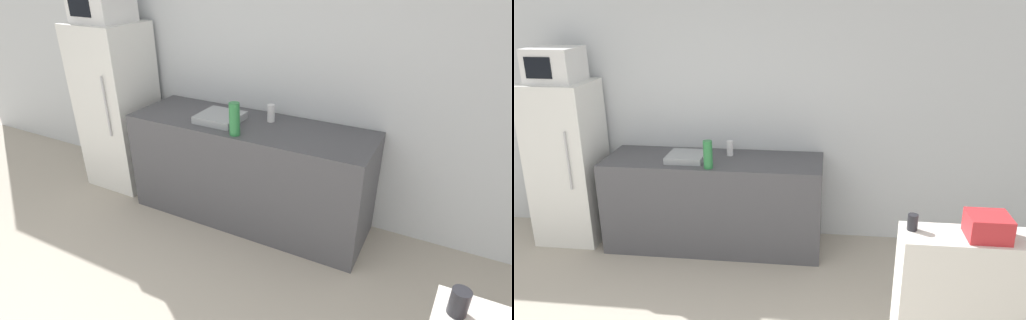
# 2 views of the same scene
# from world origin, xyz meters

# --- Properties ---
(wall_back) EXTENTS (8.00, 0.06, 2.60)m
(wall_back) POSITION_xyz_m (0.00, 3.03, 1.30)
(wall_back) COLOR silver
(wall_back) RESTS_ON ground_plane
(refrigerator) EXTENTS (0.62, 0.59, 1.61)m
(refrigerator) POSITION_xyz_m (-1.26, 2.67, 0.80)
(refrigerator) COLOR white
(refrigerator) RESTS_ON ground_plane
(microwave) EXTENTS (0.45, 0.42, 0.32)m
(microwave) POSITION_xyz_m (-1.26, 2.66, 1.77)
(microwave) COLOR white
(microwave) RESTS_ON refrigerator
(counter) EXTENTS (2.08, 0.66, 0.90)m
(counter) POSITION_xyz_m (0.21, 2.66, 0.45)
(counter) COLOR #4C4C51
(counter) RESTS_ON ground_plane
(sink_basin) EXTENTS (0.35, 0.33, 0.06)m
(sink_basin) POSITION_xyz_m (-0.03, 2.60, 0.93)
(sink_basin) COLOR #9EA3A8
(sink_basin) RESTS_ON counter
(bottle_tall) EXTENTS (0.08, 0.08, 0.26)m
(bottle_tall) POSITION_xyz_m (0.22, 2.40, 1.03)
(bottle_tall) COLOR #2D7F42
(bottle_tall) RESTS_ON counter
(bottle_short) EXTENTS (0.06, 0.06, 0.15)m
(bottle_short) POSITION_xyz_m (0.35, 2.78, 0.97)
(bottle_short) COLOR silver
(bottle_short) RESTS_ON counter
(shelf_cabinet) EXTENTS (0.86, 0.32, 0.97)m
(shelf_cabinet) POSITION_xyz_m (2.20, 1.18, 0.49)
(shelf_cabinet) COLOR white
(shelf_cabinet) RESTS_ON ground_plane
(basket) EXTENTS (0.25, 0.23, 0.15)m
(basket) POSITION_xyz_m (2.28, 1.16, 1.05)
(basket) COLOR red
(basket) RESTS_ON shelf_cabinet
(jar) EXTENTS (0.07, 0.07, 0.11)m
(jar) POSITION_xyz_m (1.84, 1.22, 1.03)
(jar) COLOR #232328
(jar) RESTS_ON shelf_cabinet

